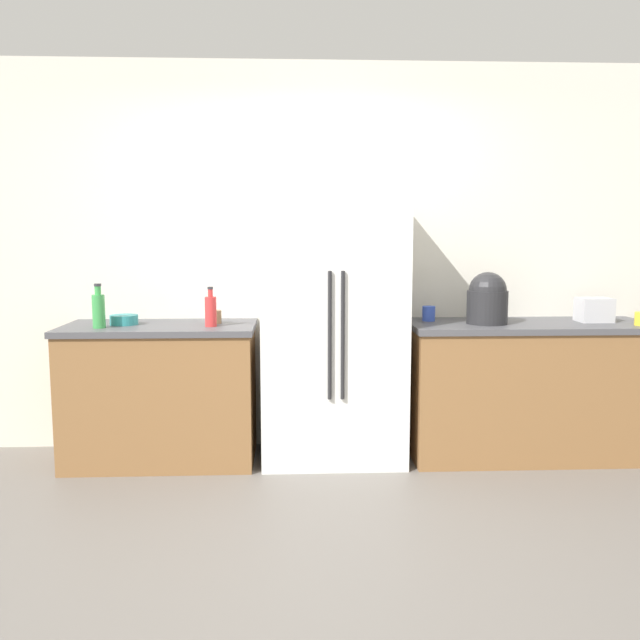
# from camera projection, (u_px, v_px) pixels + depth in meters

# --- Properties ---
(ground_plane) EXTENTS (9.92, 9.92, 0.00)m
(ground_plane) POSITION_uv_depth(u_px,v_px,m) (306.00, 547.00, 3.22)
(ground_plane) COLOR slate
(kitchen_back_panel) EXTENTS (4.96, 0.10, 2.67)m
(kitchen_back_panel) POSITION_uv_depth(u_px,v_px,m) (300.00, 258.00, 4.71)
(kitchen_back_panel) COLOR silver
(kitchen_back_panel) RESTS_ON ground_plane
(counter_left) EXTENTS (1.24, 0.65, 0.91)m
(counter_left) POSITION_uv_depth(u_px,v_px,m) (161.00, 393.00, 4.41)
(counter_left) COLOR olive
(counter_left) RESTS_ON ground_plane
(counter_right) EXTENTS (1.62, 0.65, 0.91)m
(counter_right) POSITION_uv_depth(u_px,v_px,m) (528.00, 389.00, 4.52)
(counter_right) COLOR olive
(counter_right) RESTS_ON ground_plane
(refrigerator) EXTENTS (0.93, 0.64, 1.77)m
(refrigerator) POSITION_uv_depth(u_px,v_px,m) (333.00, 328.00, 4.41)
(refrigerator) COLOR white
(refrigerator) RESTS_ON ground_plane
(toaster) EXTENTS (0.21, 0.18, 0.16)m
(toaster) POSITION_uv_depth(u_px,v_px,m) (594.00, 310.00, 4.50)
(toaster) COLOR silver
(toaster) RESTS_ON counter_right
(rice_cooker) EXTENTS (0.27, 0.27, 0.34)m
(rice_cooker) POSITION_uv_depth(u_px,v_px,m) (487.00, 299.00, 4.39)
(rice_cooker) COLOR #262628
(rice_cooker) RESTS_ON counter_right
(bottle_a) EXTENTS (0.07, 0.07, 0.26)m
(bottle_a) POSITION_uv_depth(u_px,v_px,m) (211.00, 310.00, 4.26)
(bottle_a) COLOR red
(bottle_a) RESTS_ON counter_left
(bottle_b) EXTENTS (0.08, 0.08, 0.28)m
(bottle_b) POSITION_uv_depth(u_px,v_px,m) (99.00, 310.00, 4.19)
(bottle_b) COLOR green
(bottle_b) RESTS_ON counter_left
(cup_a) EXTENTS (0.09, 0.09, 0.09)m
(cup_a) POSITION_uv_depth(u_px,v_px,m) (214.00, 317.00, 4.42)
(cup_a) COLOR brown
(cup_a) RESTS_ON counter_left
(cup_b) EXTENTS (0.09, 0.09, 0.10)m
(cup_b) POSITION_uv_depth(u_px,v_px,m) (429.00, 314.00, 4.55)
(cup_b) COLOR blue
(cup_b) RESTS_ON counter_right
(bowl_a) EXTENTS (0.18, 0.18, 0.06)m
(bowl_a) POSITION_uv_depth(u_px,v_px,m) (124.00, 320.00, 4.36)
(bowl_a) COLOR teal
(bowl_a) RESTS_ON counter_left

